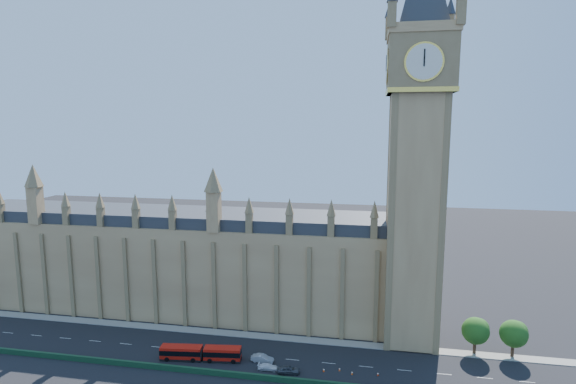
% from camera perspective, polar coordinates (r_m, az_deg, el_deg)
% --- Properties ---
extents(ground, '(400.00, 400.00, 0.00)m').
position_cam_1_polar(ground, '(107.99, -6.12, -19.86)').
color(ground, black).
rests_on(ground, ground).
extents(palace_westminster, '(120.00, 20.00, 28.00)m').
position_cam_1_polar(palace_westminster, '(130.11, -14.15, -8.44)').
color(palace_westminster, '#A47B4F').
rests_on(palace_westminster, ground).
extents(elizabeth_tower, '(20.59, 20.59, 105.00)m').
position_cam_1_polar(elizabeth_tower, '(105.50, 16.24, 9.99)').
color(elizabeth_tower, '#A47B4F').
rests_on(elizabeth_tower, ground).
extents(bridge_parapet, '(160.00, 0.60, 1.20)m').
position_cam_1_polar(bridge_parapet, '(100.22, -7.70, -21.91)').
color(bridge_parapet, '#1E4C2D').
rests_on(bridge_parapet, ground).
extents(kerb_north, '(160.00, 3.00, 0.16)m').
position_cam_1_polar(kerb_north, '(116.06, -4.73, -17.67)').
color(kerb_north, gray).
rests_on(kerb_north, ground).
extents(tree_east_near, '(6.00, 6.00, 8.50)m').
position_cam_1_polar(tree_east_near, '(113.51, 22.82, -15.86)').
color(tree_east_near, '#382619').
rests_on(tree_east_near, ground).
extents(tree_east_far, '(6.00, 6.00, 8.50)m').
position_cam_1_polar(tree_east_far, '(115.51, 26.85, -15.69)').
color(tree_east_far, '#382619').
rests_on(tree_east_far, ground).
extents(red_bus, '(17.97, 4.68, 3.02)m').
position_cam_1_polar(red_bus, '(106.53, -11.02, -19.42)').
color(red_bus, red).
rests_on(red_bus, ground).
extents(car_grey, '(4.92, 2.48, 1.61)m').
position_cam_1_polar(car_grey, '(100.35, 0.06, -21.65)').
color(car_grey, '#43464B').
rests_on(car_grey, ground).
extents(car_silver, '(5.11, 2.30, 1.63)m').
position_cam_1_polar(car_silver, '(104.45, -3.27, -20.36)').
color(car_silver, '#999CA0').
rests_on(car_silver, ground).
extents(car_white, '(4.43, 1.89, 1.27)m').
position_cam_1_polar(car_white, '(101.72, -2.54, -21.32)').
color(car_white, white).
rests_on(car_white, ground).
extents(cone_a, '(0.49, 0.49, 0.62)m').
position_cam_1_polar(cone_a, '(102.05, 6.56, -21.48)').
color(cone_a, black).
rests_on(cone_a, ground).
extents(cone_b, '(0.52, 0.52, 0.69)m').
position_cam_1_polar(cone_b, '(101.14, 8.14, -21.79)').
color(cone_b, black).
rests_on(cone_b, ground).
extents(cone_c, '(0.46, 0.46, 0.69)m').
position_cam_1_polar(cone_c, '(101.48, 4.56, -21.61)').
color(cone_c, black).
rests_on(cone_c, ground).
extents(cone_d, '(0.47, 0.47, 0.69)m').
position_cam_1_polar(cone_d, '(101.58, 11.36, -21.72)').
color(cone_d, black).
rests_on(cone_d, ground).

